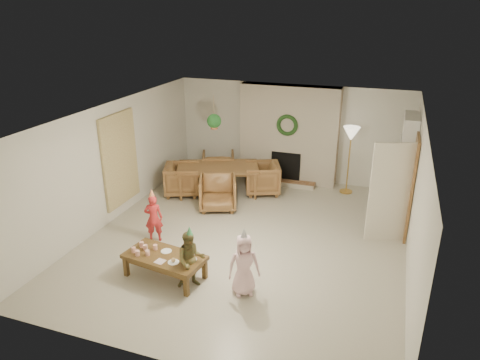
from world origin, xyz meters
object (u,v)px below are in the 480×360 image
at_px(dining_chair_left, 183,179).
at_px(child_plaid, 191,260).
at_px(dining_chair_near, 218,193).
at_px(dining_chair_right, 262,178).
at_px(coffee_table_top, 165,257).
at_px(dining_table, 218,180).
at_px(dining_chair_far, 218,167).
at_px(child_pink, 244,265).
at_px(child_red, 154,218).

distance_m(dining_chair_left, child_plaid, 3.88).
bearing_deg(dining_chair_near, dining_chair_left, 135.00).
bearing_deg(dining_chair_left, dining_chair_right, -90.00).
bearing_deg(dining_chair_near, dining_chair_right, 38.66).
bearing_deg(coffee_table_top, dining_table, 106.04).
height_order(dining_chair_left, coffee_table_top, dining_chair_left).
distance_m(dining_chair_far, child_plaid, 4.73).
bearing_deg(dining_table, dining_chair_right, -0.00).
distance_m(dining_table, child_pink, 4.10).
xyz_separation_m(dining_chair_near, dining_chair_far, (-0.63, 1.60, 0.00)).
relative_size(dining_chair_near, dining_chair_right, 1.00).
bearing_deg(dining_chair_right, child_plaid, -21.09).
xyz_separation_m(dining_table, dining_chair_near, (0.32, -0.80, 0.04)).
xyz_separation_m(coffee_table_top, child_pink, (1.41, 0.02, 0.13)).
relative_size(dining_table, dining_chair_left, 2.34).
xyz_separation_m(dining_table, child_pink, (1.91, -3.63, 0.17)).
distance_m(dining_table, dining_chair_left, 0.86).
bearing_deg(dining_chair_right, child_pink, -8.83).
relative_size(dining_table, coffee_table_top, 1.44).
bearing_deg(dining_chair_left, child_plaid, -173.32).
bearing_deg(dining_table, dining_chair_far, 90.00).
distance_m(dining_chair_near, dining_chair_right, 1.38).
height_order(dining_table, dining_chair_left, dining_chair_left).
distance_m(dining_chair_right, child_plaid, 4.13).
relative_size(coffee_table_top, child_red, 1.41).
height_order(dining_chair_near, coffee_table_top, dining_chair_near).
height_order(dining_chair_near, child_plaid, child_plaid).
bearing_deg(dining_chair_far, dining_chair_right, 141.34).
bearing_deg(dining_table, child_red, -118.31).
distance_m(dining_table, dining_chair_far, 0.86).
bearing_deg(child_pink, child_red, 125.70).
height_order(coffee_table_top, child_pink, child_pink).
distance_m(child_red, child_plaid, 1.77).
relative_size(child_plaid, child_pink, 0.95).
height_order(dining_chair_far, child_red, child_red).
distance_m(child_red, child_pink, 2.45).
bearing_deg(dining_chair_right, child_red, -45.26).
distance_m(dining_chair_near, child_red, 1.89).
height_order(dining_table, child_plaid, child_plaid).
height_order(coffee_table_top, child_plaid, child_plaid).
relative_size(dining_chair_left, child_plaid, 0.85).
xyz_separation_m(dining_chair_right, coffee_table_top, (-0.50, -4.04, 0.01)).
bearing_deg(dining_chair_near, child_plaid, -97.80).
xyz_separation_m(dining_chair_near, dining_chair_left, (-1.12, 0.48, 0.00)).
distance_m(dining_chair_left, child_red, 2.32).
height_order(dining_chair_far, child_plaid, child_plaid).
height_order(dining_chair_left, child_plaid, child_plaid).
height_order(dining_chair_far, dining_chair_left, same).
relative_size(dining_table, child_plaid, 1.98).
distance_m(dining_chair_near, coffee_table_top, 2.85).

